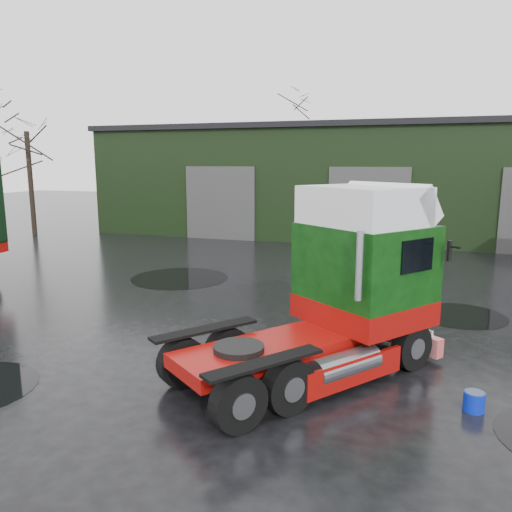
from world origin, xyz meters
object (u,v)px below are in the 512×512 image
Objects in this scene: warehouse at (379,180)px; tree_left at (29,162)px; wash_bucket at (474,402)px; tree_back_b at (500,168)px; tree_back_a at (292,156)px; hero_tractor at (303,285)px.

warehouse is 20.64m from tree_left.
warehouse is 23.23m from wash_bucket.
tree_left is at bearing -157.17° from warehouse.
warehouse is 3.81× the size of tree_left.
tree_back_a is at bearing 180.00° from tree_back_b.
tree_back_a reaches higher than tree_back_b.
wash_bucket is at bearing -70.57° from tree_back_a.
warehouse is 12.82m from tree_back_b.
tree_back_a reaches higher than tree_left.
tree_back_a is at bearing 141.51° from hero_tractor.
tree_back_a reaches higher than hero_tractor.
wash_bucket is 33.26m from tree_back_b.
warehouse is at bearing -128.66° from tree_back_b.
hero_tractor is 0.72× the size of tree_left.
tree_left is (-19.39, 14.35, 2.34)m from hero_tractor.
wash_bucket is 0.05× the size of tree_back_b.
tree_back_b reaches higher than warehouse.
tree_back_a is at bearing 109.43° from wash_bucket.
tree_left is 1.13× the size of tree_back_b.
tree_back_a is at bearing 128.66° from warehouse.
tree_left is 0.89× the size of tree_back_a.
wash_bucket is 0.04× the size of tree_back_a.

